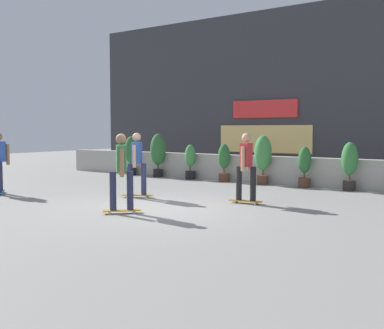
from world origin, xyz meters
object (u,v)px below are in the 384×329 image
object	(u,v)px
skater_far_left	(246,165)
potted_plant_4	(263,156)
potted_plant_6	(350,163)
potted_plant_2	(190,160)
potted_plant_1	(158,152)
skater_by_wall_right	(121,169)
skater_foreground	(137,162)
potted_plant_3	(224,161)
potted_plant_5	(305,165)
potted_plant_0	(131,152)

from	to	relation	value
skater_far_left	potted_plant_4	bearing A→B (deg)	109.88
potted_plant_6	potted_plant_2	bearing A→B (deg)	180.00
potted_plant_1	skater_by_wall_right	world-z (taller)	skater_by_wall_right
potted_plant_2	skater_foreground	bearing A→B (deg)	-72.77
skater_foreground	potted_plant_2	bearing A→B (deg)	107.23
potted_plant_6	skater_far_left	size ratio (longest dim) A/B	0.83
potted_plant_1	potted_plant_6	size ratio (longest dim) A/B	1.14
skater_foreground	skater_by_wall_right	distance (m)	2.32
potted_plant_3	skater_far_left	size ratio (longest dim) A/B	0.76
potted_plant_5	potted_plant_2	bearing A→B (deg)	-180.00
potted_plant_0	potted_plant_5	size ratio (longest dim) A/B	1.20
potted_plant_0	potted_plant_3	size ratio (longest dim) A/B	1.17
skater_by_wall_right	potted_plant_5	bearing A→B (deg)	76.26
potted_plant_0	potted_plant_6	bearing A→B (deg)	0.00
potted_plant_2	skater_by_wall_right	size ratio (longest dim) A/B	0.73
potted_plant_3	skater_far_left	xyz separation A→B (m)	(2.83, -3.81, 0.23)
potted_plant_3	skater_far_left	bearing A→B (deg)	-53.43
potted_plant_0	potted_plant_2	size ratio (longest dim) A/B	1.22
potted_plant_1	potted_plant_2	xyz separation A→B (m)	(1.47, 0.00, -0.28)
potted_plant_0	skater_foreground	bearing A→B (deg)	-47.23
potted_plant_0	potted_plant_6	xyz separation A→B (m)	(8.39, 0.00, -0.07)
potted_plant_2	potted_plant_6	size ratio (longest dim) A/B	0.88
potted_plant_0	potted_plant_4	bearing A→B (deg)	0.00
potted_plant_1	potted_plant_6	distance (m)	7.07
potted_plant_6	skater_foreground	bearing A→B (deg)	-132.81
potted_plant_0	potted_plant_1	world-z (taller)	potted_plant_1
potted_plant_4	potted_plant_6	world-z (taller)	potted_plant_4
potted_plant_4	potted_plant_5	world-z (taller)	potted_plant_4
potted_plant_4	skater_by_wall_right	bearing A→B (deg)	-91.63
skater_foreground	skater_by_wall_right	size ratio (longest dim) A/B	1.00
potted_plant_6	skater_far_left	world-z (taller)	skater_far_left
potted_plant_1	potted_plant_2	size ratio (longest dim) A/B	1.30
skater_foreground	skater_by_wall_right	world-z (taller)	same
potted_plant_0	potted_plant_4	size ratio (longest dim) A/B	0.95
skater_far_left	skater_foreground	xyz separation A→B (m)	(-2.81, -0.72, 0.00)
potted_plant_4	skater_far_left	bearing A→B (deg)	-70.12
potted_plant_4	skater_foreground	distance (m)	4.75
potted_plant_0	skater_by_wall_right	size ratio (longest dim) A/B	0.89
skater_far_left	potted_plant_5	bearing A→B (deg)	89.66
potted_plant_2	potted_plant_5	world-z (taller)	potted_plant_5
potted_plant_2	potted_plant_6	distance (m)	5.60
potted_plant_6	skater_by_wall_right	bearing A→B (deg)	-114.43
potted_plant_3	potted_plant_4	world-z (taller)	potted_plant_4
potted_plant_3	potted_plant_5	distance (m)	2.85
potted_plant_0	potted_plant_5	world-z (taller)	potted_plant_0
potted_plant_1	potted_plant_6	bearing A→B (deg)	0.00
potted_plant_5	skater_foreground	xyz separation A→B (m)	(-2.84, -4.53, 0.25)
potted_plant_6	skater_far_left	distance (m)	4.06
potted_plant_1	skater_by_wall_right	size ratio (longest dim) A/B	0.95
potted_plant_1	potted_plant_2	world-z (taller)	potted_plant_1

